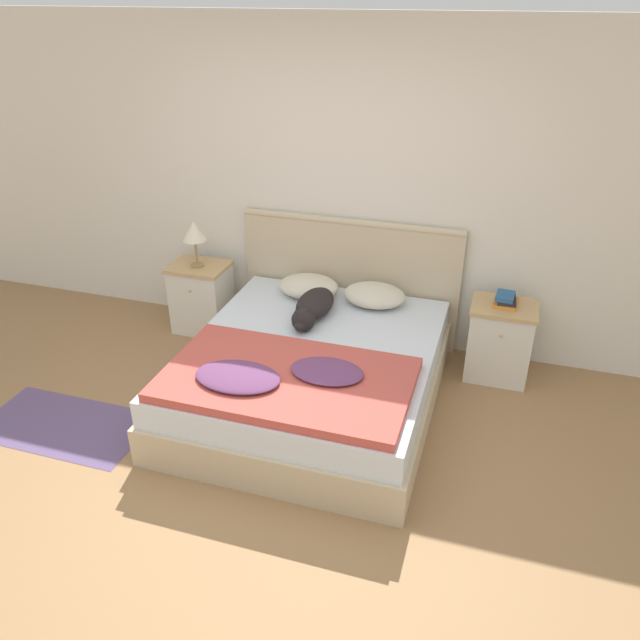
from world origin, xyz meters
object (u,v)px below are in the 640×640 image
book_stack (506,300)px  dog (313,307)px  pillow_right (374,295)px  nightstand_left (202,297)px  pillow_left (309,286)px  table_lamp (194,232)px  bed (312,375)px  nightstand_right (499,341)px

book_stack → dog: bearing=-165.3°
dog → book_stack: (1.38, 0.36, 0.09)m
pillow_right → dog: bearing=-139.2°
nightstand_left → dog: size_ratio=0.85×
dog → pillow_left: bearing=112.9°
pillow_left → table_lamp: 1.05m
pillow_left → dog: (0.14, -0.34, 0.00)m
pillow_left → table_lamp: bearing=-179.6°
bed → pillow_right: (0.27, 0.76, 0.32)m
pillow_left → bed: bearing=-70.4°
bed → table_lamp: 1.61m
pillow_left → nightstand_left: bearing=179.3°
bed → nightstand_right: size_ratio=3.30×
table_lamp → pillow_right: bearing=0.3°
pillow_left → book_stack: 1.53m
bed → dog: bearing=106.8°
pillow_left → book_stack: (1.53, 0.02, 0.09)m
dog → book_stack: size_ratio=3.24×
nightstand_right → pillow_left: size_ratio=1.25×
bed → nightstand_right: bearing=31.6°
nightstand_right → pillow_right: bearing=-179.3°
bed → pillow_left: bearing=109.6°
nightstand_left → dog: dog is taller
nightstand_right → book_stack: (-0.00, 0.01, 0.34)m
pillow_right → dog: 0.52m
book_stack → pillow_left: bearing=-179.2°
dog → book_stack: bearing=14.7°
nightstand_left → dog: (1.13, -0.35, 0.25)m
bed → book_stack: book_stack is taller
table_lamp → book_stack: bearing=0.6°
pillow_left → pillow_right: bearing=0.0°
pillow_right → book_stack: (0.98, 0.02, 0.09)m
nightstand_left → pillow_right: pillow_right is taller
bed → pillow_left: pillow_left is taller
pillow_right → book_stack: size_ratio=2.21×
nightstand_left → pillow_right: 1.55m
nightstand_right → bed: bearing=-148.4°
dog → book_stack: 1.43m
pillow_right → table_lamp: 1.57m
book_stack → pillow_right: bearing=-178.8°
pillow_right → nightstand_left: bearing=179.6°
nightstand_left → pillow_left: size_ratio=1.25×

